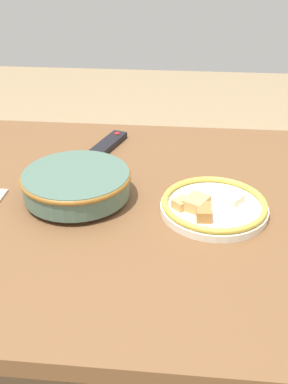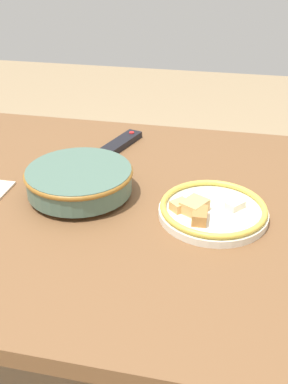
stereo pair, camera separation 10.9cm
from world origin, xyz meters
TOP-DOWN VIEW (x-y plane):
  - dining_table at (0.00, 0.00)m, footprint 1.28×1.01m
  - noodle_bowl at (-0.08, -0.01)m, footprint 0.27×0.27m
  - food_plate at (0.26, -0.04)m, footprint 0.26×0.26m
  - tv_remote at (-0.05, 0.31)m, footprint 0.10×0.18m

SIDE VIEW (x-z plane):
  - dining_table at x=0.00m, z-range 0.29..1.02m
  - tv_remote at x=-0.05m, z-range 0.73..0.76m
  - food_plate at x=0.26m, z-range 0.73..0.77m
  - noodle_bowl at x=-0.08m, z-range 0.74..0.81m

